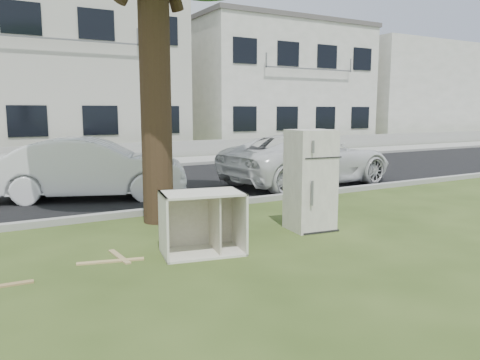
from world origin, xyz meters
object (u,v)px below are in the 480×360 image
car_center (92,168)px  car_right (308,159)px  fridge (310,180)px  cabinet (202,223)px

car_center → car_right: car_center is taller
fridge → cabinet: bearing=-164.4°
car_center → car_right: size_ratio=0.85×
fridge → car_center: (-2.57, 4.67, -0.15)m
car_center → car_right: bearing=-76.8°
cabinet → car_right: size_ratio=0.23×
cabinet → car_center: size_ratio=0.27×
cabinet → car_right: 6.71m
fridge → car_center: 5.34m
cabinet → fridge: bearing=20.0°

